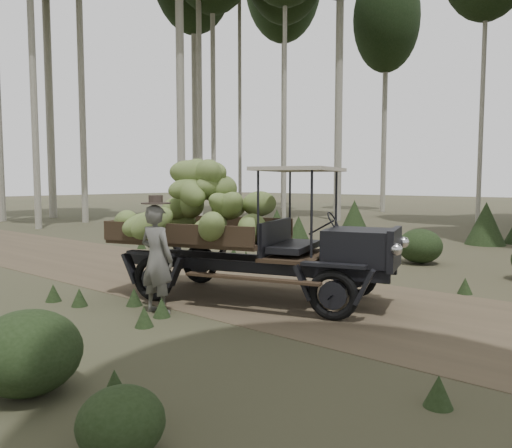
% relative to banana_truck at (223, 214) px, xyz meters
% --- Properties ---
extents(ground, '(120.00, 120.00, 0.00)m').
position_rel_banana_truck_xyz_m(ground, '(-1.10, 0.83, -1.47)').
color(ground, '#473D2B').
rests_on(ground, ground).
extents(dirt_track, '(70.00, 4.00, 0.01)m').
position_rel_banana_truck_xyz_m(dirt_track, '(-1.10, 0.83, -1.47)').
color(dirt_track, brown).
rests_on(dirt_track, ground).
extents(banana_truck, '(5.21, 3.26, 2.58)m').
position_rel_banana_truck_xyz_m(banana_truck, '(0.00, 0.00, 0.00)').
color(banana_truck, black).
rests_on(banana_truck, ground).
extents(farmer, '(0.66, 0.50, 1.84)m').
position_rel_banana_truck_xyz_m(farmer, '(-0.08, -1.42, -0.60)').
color(farmer, '#5B5953').
rests_on(farmer, ground).
extents(undergrowth, '(22.05, 24.32, 1.39)m').
position_rel_banana_truck_xyz_m(undergrowth, '(-1.65, -0.24, -0.91)').
color(undergrowth, '#233319').
rests_on(undergrowth, ground).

